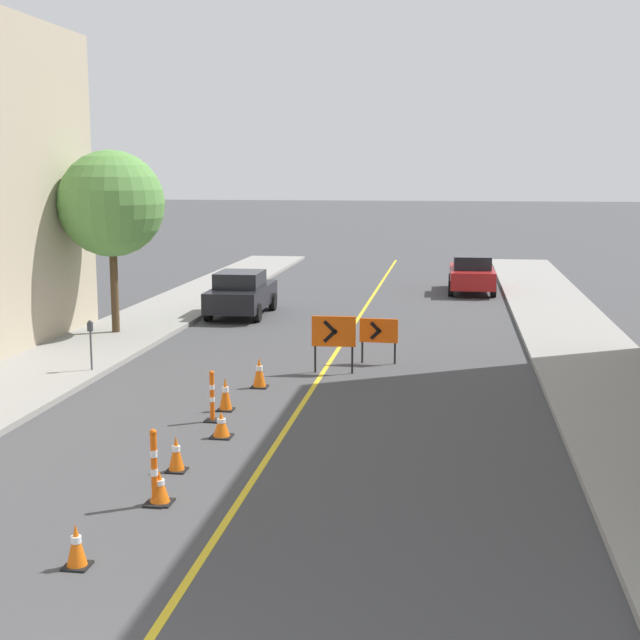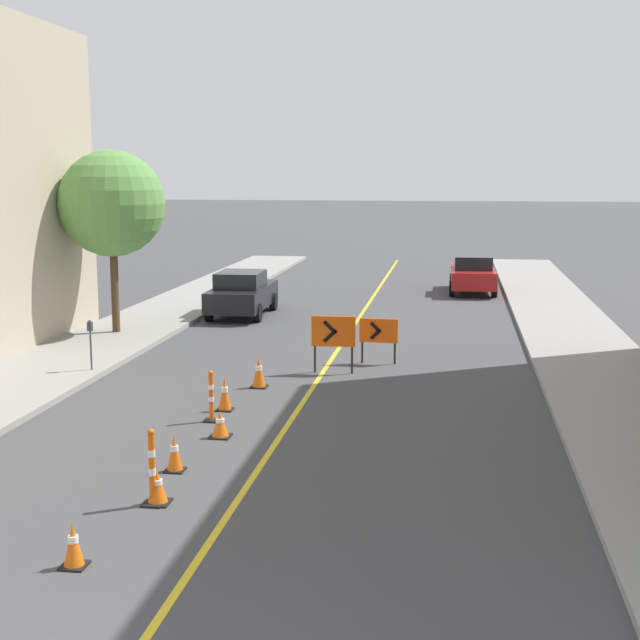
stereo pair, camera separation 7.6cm
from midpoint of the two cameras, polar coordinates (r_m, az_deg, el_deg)
The scene contains 17 objects.
lane_stripe at distance 29.28m, azimuth 2.18°, elevation -0.47°, with size 0.12×45.38×0.01m.
sidewalk_left at distance 30.81m, azimuth -10.75°, elevation -0.01°, with size 3.15×45.38×0.14m.
sidewalk_right at distance 29.33m, azimuth 15.78°, elevation -0.68°, with size 3.15×45.38×0.14m.
traffic_cone_nearest at distance 12.30m, azimuth -15.33°, elevation -13.74°, with size 0.33×0.33×0.59m.
traffic_cone_second at distance 14.19m, azimuth -10.21°, elevation -10.48°, with size 0.39×0.39×0.53m.
traffic_cone_third at distance 15.57m, azimuth -9.16°, elevation -8.44°, with size 0.34×0.34×0.63m.
traffic_cone_fourth at distance 17.38m, azimuth -6.29°, elevation -6.66°, with size 0.41×0.41×0.51m.
traffic_cone_fifth at distance 19.24m, azimuth -6.01°, elevation -4.73°, with size 0.34×0.34×0.72m.
traffic_cone_farthest at distance 21.18m, azimuth -3.83°, elevation -3.37°, with size 0.39×0.39×0.73m.
delineator_post_front at distance 14.05m, azimuth -10.54°, elevation -9.54°, with size 0.32×0.32×1.21m.
delineator_post_rear at distance 18.42m, azimuth -6.86°, elevation -5.09°, with size 0.30×0.30×1.07m.
arrow_barricade_primary at distance 22.51m, azimuth 0.96°, elevation -0.87°, with size 1.12×0.12×1.46m.
arrow_barricade_secondary at distance 23.71m, azimuth 3.86°, elevation -0.80°, with size 1.03×0.11×1.21m.
parked_car_curb_near at distance 31.69m, azimuth -4.95°, elevation 1.72°, with size 1.94×4.33×1.59m.
parked_car_curb_mid at distance 38.13m, azimuth 9.81°, elevation 2.93°, with size 1.94×4.32×1.59m.
parking_meter_near_curb at distance 22.98m, azimuth -14.40°, elevation -0.91°, with size 0.12×0.11×1.26m.
street_tree_left_near at distance 27.99m, azimuth -13.11°, elevation 7.25°, with size 3.24×3.24×5.58m.
Camera 2 is at (3.26, -5.96, 5.07)m, focal length 50.00 mm.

